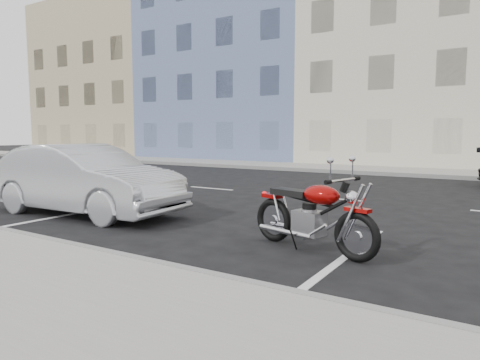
# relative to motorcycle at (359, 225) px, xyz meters

# --- Properties ---
(ground) EXTENTS (120.00, 120.00, 0.00)m
(ground) POSITION_rel_motorcycle_xyz_m (-0.22, 5.23, -0.51)
(ground) COLOR black
(ground) RESTS_ON ground
(sidewalk_far) EXTENTS (80.00, 3.40, 0.15)m
(sidewalk_far) POSITION_rel_motorcycle_xyz_m (-5.22, 13.93, -0.43)
(sidewalk_far) COLOR gray
(sidewalk_far) RESTS_ON ground
(curb_near) EXTENTS (80.00, 0.12, 0.16)m
(curb_near) POSITION_rel_motorcycle_xyz_m (-5.22, -1.77, -0.43)
(curb_near) COLOR gray
(curb_near) RESTS_ON ground
(curb_far) EXTENTS (80.00, 0.12, 0.16)m
(curb_far) POSITION_rel_motorcycle_xyz_m (-5.22, 12.23, -0.43)
(curb_far) COLOR gray
(curb_far) RESTS_ON ground
(bldg_far_west) EXTENTS (12.00, 12.00, 12.00)m
(bldg_far_west) POSITION_rel_motorcycle_xyz_m (-26.22, 21.53, 5.49)
(bldg_far_west) COLOR tan
(bldg_far_west) RESTS_ON ground
(bldg_blue) EXTENTS (12.00, 12.00, 13.00)m
(bldg_blue) POSITION_rel_motorcycle_xyz_m (-14.22, 21.53, 5.99)
(bldg_blue) COLOR slate
(bldg_blue) RESTS_ON ground
(bldg_cream) EXTENTS (12.00, 12.00, 11.50)m
(bldg_cream) POSITION_rel_motorcycle_xyz_m (-2.22, 21.53, 5.24)
(bldg_cream) COLOR beige
(bldg_cream) RESTS_ON ground
(motorcycle) EXTENTS (2.17, 0.90, 1.11)m
(motorcycle) POSITION_rel_motorcycle_xyz_m (0.00, 0.00, 0.00)
(motorcycle) COLOR black
(motorcycle) RESTS_ON ground
(sedan_silver) EXTENTS (4.61, 1.80, 1.49)m
(sedan_silver) POSITION_rel_motorcycle_xyz_m (-5.99, 0.32, 0.24)
(sedan_silver) COLOR #B9BBC1
(sedan_silver) RESTS_ON ground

